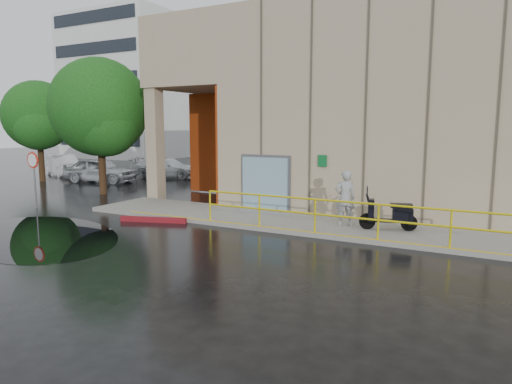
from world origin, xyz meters
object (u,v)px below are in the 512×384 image
(scooter, at_px, (389,205))
(tree_far, at_px, (38,118))
(car_b, at_px, (63,165))
(car_c, at_px, (167,168))
(person, at_px, (345,198))
(tree_near, at_px, (101,111))
(stop_sign, at_px, (33,167))
(red_curb, at_px, (153,220))
(car_a, at_px, (100,170))

(scooter, distance_m, tree_far, 22.30)
(scooter, xyz_separation_m, car_b, (-23.46, 7.21, -0.21))
(car_c, height_order, tree_far, tree_far)
(person, bearing_deg, tree_far, -42.51)
(car_b, relative_size, car_c, 0.93)
(car_b, xyz_separation_m, tree_near, (9.22, -5.14, 3.35))
(stop_sign, xyz_separation_m, tree_far, (-7.87, 6.24, 2.12))
(red_curb, bearing_deg, car_a, 144.56)
(scooter, relative_size, car_b, 0.42)
(stop_sign, xyz_separation_m, tree_near, (-0.41, 4.11, 2.35))
(car_c, bearing_deg, car_b, 91.43)
(car_c, xyz_separation_m, tree_far, (-5.53, -5.06, 3.17))
(tree_near, bearing_deg, red_curb, -31.61)
(person, height_order, car_a, person)
(tree_far, bearing_deg, scooter, -10.95)
(car_a, bearing_deg, person, -120.58)
(stop_sign, relative_size, car_b, 0.54)
(stop_sign, xyz_separation_m, red_curb, (6.15, 0.08, -1.62))
(stop_sign, relative_size, car_a, 0.53)
(scooter, bearing_deg, stop_sign, 172.22)
(person, xyz_separation_m, car_a, (-16.82, 5.58, -0.31))
(car_a, bearing_deg, tree_near, -143.29)
(stop_sign, relative_size, red_curb, 0.97)
(car_a, xyz_separation_m, car_c, (2.04, 3.73, -0.07))
(red_curb, bearing_deg, person, 16.92)
(car_a, relative_size, tree_far, 0.72)
(car_b, xyz_separation_m, car_c, (7.29, 2.05, -0.04))
(red_curb, xyz_separation_m, car_a, (-10.53, 7.49, 0.65))
(red_curb, xyz_separation_m, car_b, (-15.78, 9.18, 0.62))
(red_curb, bearing_deg, stop_sign, -179.27)
(car_a, relative_size, car_c, 0.94)
(scooter, xyz_separation_m, red_curb, (-7.68, -1.97, -0.83))
(scooter, distance_m, tree_near, 14.73)
(scooter, height_order, tree_far, tree_far)
(red_curb, bearing_deg, car_c, 127.11)
(car_c, bearing_deg, tree_near, -179.18)
(car_a, distance_m, car_c, 4.25)
(tree_near, xyz_separation_m, tree_far, (-7.47, 2.13, -0.23))
(car_c, relative_size, tree_far, 0.76)
(tree_far, bearing_deg, car_b, 120.24)
(car_a, relative_size, tree_near, 0.66)
(car_a, bearing_deg, car_c, -40.84)
(person, bearing_deg, car_a, -49.04)
(car_a, distance_m, car_b, 5.52)
(stop_sign, height_order, car_a, stop_sign)
(stop_sign, relative_size, car_c, 0.50)
(stop_sign, height_order, car_c, stop_sign)
(car_b, distance_m, tree_far, 4.68)
(scooter, relative_size, tree_near, 0.27)
(scooter, height_order, red_curb, scooter)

